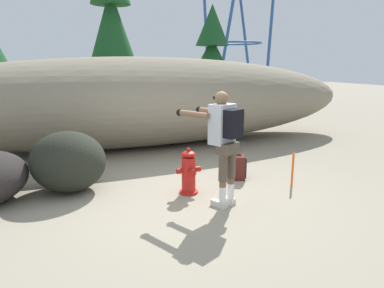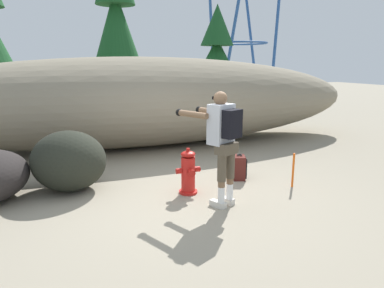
% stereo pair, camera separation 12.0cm
% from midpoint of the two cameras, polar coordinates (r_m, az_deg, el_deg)
% --- Properties ---
extents(ground_plane, '(56.00, 56.00, 0.04)m').
position_cam_midpoint_polar(ground_plane, '(5.56, 0.40, -9.10)').
color(ground_plane, gray).
extents(dirt_embankment, '(12.31, 3.20, 2.26)m').
position_cam_midpoint_polar(dirt_embankment, '(9.00, -8.23, 6.90)').
color(dirt_embankment, gray).
rests_on(dirt_embankment, ground_plane).
extents(fire_hydrant, '(0.41, 0.36, 0.76)m').
position_cam_midpoint_polar(fire_hydrant, '(5.64, -0.02, -4.76)').
color(fire_hydrant, red).
rests_on(fire_hydrant, ground_plane).
extents(utility_worker, '(0.79, 1.04, 1.70)m').
position_cam_midpoint_polar(utility_worker, '(5.02, 5.60, 1.52)').
color(utility_worker, beige).
rests_on(utility_worker, ground_plane).
extents(spare_backpack, '(0.34, 0.35, 0.47)m').
position_cam_midpoint_polar(spare_backpack, '(6.43, 8.25, -3.89)').
color(spare_backpack, '#511E19').
rests_on(spare_backpack, ground_plane).
extents(boulder_mid, '(1.56, 1.50, 1.01)m').
position_cam_midpoint_polar(boulder_mid, '(6.08, -19.12, -2.65)').
color(boulder_mid, '#25281F').
rests_on(boulder_mid, ground_plane).
extents(pine_tree_left, '(2.19, 2.19, 6.97)m').
position_cam_midpoint_polar(pine_tree_left, '(13.53, -12.17, 19.55)').
color(pine_tree_left, '#47331E').
rests_on(pine_tree_left, ground_plane).
extents(pine_tree_center, '(2.28, 2.28, 4.63)m').
position_cam_midpoint_polar(pine_tree_center, '(16.06, 4.35, 14.81)').
color(pine_tree_center, '#47331E').
rests_on(pine_tree_center, ground_plane).
extents(survey_stake, '(0.04, 0.04, 0.60)m').
position_cam_midpoint_polar(survey_stake, '(6.20, 16.88, -4.18)').
color(survey_stake, '#E55914').
rests_on(survey_stake, ground_plane).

